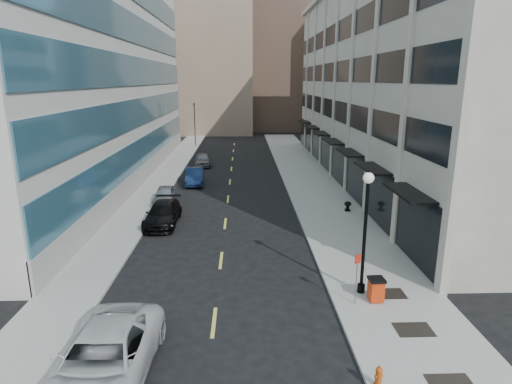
{
  "coord_description": "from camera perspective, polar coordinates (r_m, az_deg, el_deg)",
  "views": [
    {
      "loc": [
        1.17,
        -13.08,
        9.31
      ],
      "look_at": [
        2.02,
        12.71,
        2.5
      ],
      "focal_mm": 30.0,
      "sensor_mm": 36.0,
      "label": 1
    }
  ],
  "objects": [
    {
      "name": "skyline_stone",
      "position": [
        80.85,
        10.5,
        15.04
      ],
      "size": [
        10.0,
        14.0,
        20.0
      ],
      "primitive_type": "cube",
      "color": "beige",
      "rests_on": "ground"
    },
    {
      "name": "skyline_brown",
      "position": [
        85.7,
        2.88,
        19.92
      ],
      "size": [
        12.0,
        16.0,
        34.0
      ],
      "primitive_type": "cube",
      "color": "#4F3D2F",
      "rests_on": "ground"
    },
    {
      "name": "sidewalk_left",
      "position": [
        35.19,
        -14.4,
        -0.9
      ],
      "size": [
        3.0,
        80.0,
        0.15
      ],
      "primitive_type": "cube",
      "color": "gray",
      "rests_on": "ground"
    },
    {
      "name": "car_grey_sedan",
      "position": [
        47.79,
        -7.11,
        4.29
      ],
      "size": [
        1.98,
        4.18,
        1.38
      ],
      "primitive_type": "imported",
      "rotation": [
        0.0,
        0.0,
        0.09
      ],
      "color": "gray",
      "rests_on": "ground"
    },
    {
      "name": "grate_near",
      "position": [
        15.74,
        24.58,
        -22.28
      ],
      "size": [
        1.4,
        1.0,
        0.01
      ],
      "primitive_type": "cube",
      "color": "black",
      "rests_on": "sidewalk_right"
    },
    {
      "name": "sidewalk_right",
      "position": [
        34.92,
        8.63,
        -0.71
      ],
      "size": [
        5.0,
        80.0,
        0.15
      ],
      "primitive_type": "cube",
      "color": "gray",
      "rests_on": "ground"
    },
    {
      "name": "car_silver_sedan",
      "position": [
        33.57,
        -12.06,
        -0.44
      ],
      "size": [
        1.78,
        4.06,
        1.36
      ],
      "primitive_type": "imported",
      "rotation": [
        0.0,
        0.0,
        0.04
      ],
      "color": "gray",
      "rests_on": "ground"
    },
    {
      "name": "car_blue_sedan",
      "position": [
        39.48,
        -8.19,
        2.1
      ],
      "size": [
        1.89,
        4.57,
        1.47
      ],
      "primitive_type": "imported",
      "rotation": [
        0.0,
        0.0,
        0.08
      ],
      "color": "#14284E",
      "rests_on": "ground"
    },
    {
      "name": "car_black_pickup",
      "position": [
        28.89,
        -12.31,
        -2.86
      ],
      "size": [
        2.06,
        4.96,
        1.43
      ],
      "primitive_type": "imported",
      "rotation": [
        0.0,
        0.0,
        -0.01
      ],
      "color": "black",
      "rests_on": "ground"
    },
    {
      "name": "traffic_signal",
      "position": [
        61.55,
        -8.25,
        11.3
      ],
      "size": [
        0.66,
        0.66,
        6.98
      ],
      "color": "black",
      "rests_on": "ground"
    },
    {
      "name": "skyline_tan_near",
      "position": [
        81.38,
        -5.8,
        18.02
      ],
      "size": [
        14.0,
        18.0,
        28.0
      ],
      "primitive_type": "cube",
      "color": "#957761",
      "rests_on": "ground"
    },
    {
      "name": "building_right",
      "position": [
        43.06,
        20.18,
        13.5
      ],
      "size": [
        15.3,
        46.5,
        18.25
      ],
      "color": "beige",
      "rests_on": "ground"
    },
    {
      "name": "trash_bin",
      "position": [
        19.26,
        15.71,
        -12.31
      ],
      "size": [
        0.67,
        0.74,
        1.05
      ],
      "rotation": [
        0.0,
        0.0,
        0.05
      ],
      "color": "red",
      "rests_on": "sidewalk_right"
    },
    {
      "name": "grate_far",
      "position": [
        20.25,
        17.3,
        -12.81
      ],
      "size": [
        1.4,
        1.0,
        0.01
      ],
      "primitive_type": "cube",
      "color": "black",
      "rests_on": "sidewalk_right"
    },
    {
      "name": "lamppost",
      "position": [
        18.81,
        14.4,
        -3.94
      ],
      "size": [
        0.46,
        0.46,
        5.57
      ],
      "color": "black",
      "rests_on": "sidewalk_right"
    },
    {
      "name": "grate_mid",
      "position": [
        17.98,
        20.27,
        -16.82
      ],
      "size": [
        1.4,
        1.0,
        0.01
      ],
      "primitive_type": "cube",
      "color": "black",
      "rests_on": "sidewalk_right"
    },
    {
      "name": "building_left",
      "position": [
        43.59,
        -25.86,
        14.27
      ],
      "size": [
        16.14,
        46.0,
        20.0
      ],
      "color": "beige",
      "rests_on": "ground"
    },
    {
      "name": "urn_planter",
      "position": [
        31.35,
        12.13,
        -1.72
      ],
      "size": [
        0.51,
        0.51,
        0.7
      ],
      "rotation": [
        0.0,
        0.0,
        -0.12
      ],
      "color": "black",
      "rests_on": "sidewalk_right"
    },
    {
      "name": "skyline_tan_far",
      "position": [
        92.35,
        -11.76,
        15.54
      ],
      "size": [
        12.0,
        14.0,
        22.0
      ],
      "primitive_type": "cube",
      "color": "#957761",
      "rests_on": "ground"
    },
    {
      "name": "road_centerline",
      "position": [
        31.51,
        -3.93,
        -2.42
      ],
      "size": [
        0.15,
        68.2,
        0.01
      ],
      "color": "#D8CC4C",
      "rests_on": "ground"
    },
    {
      "name": "sign_post",
      "position": [
        18.4,
        13.32,
        -10.1
      ],
      "size": [
        0.27,
        0.14,
        2.38
      ],
      "rotation": [
        0.0,
        0.0,
        0.42
      ],
      "color": "slate",
      "rests_on": "sidewalk_right"
    },
    {
      "name": "fire_hydrant",
      "position": [
        14.74,
        16.04,
        -22.56
      ],
      "size": [
        0.29,
        0.29,
        0.72
      ],
      "rotation": [
        0.0,
        0.0,
        0.28
      ],
      "color": "#C84A0E",
      "rests_on": "sidewalk_right"
    },
    {
      "name": "car_white_van",
      "position": [
        15.04,
        -19.7,
        -20.37
      ],
      "size": [
        2.96,
        6.22,
        1.71
      ],
      "primitive_type": "imported",
      "rotation": [
        0.0,
        0.0,
        -0.02
      ],
      "color": "silver",
      "rests_on": "ground"
    },
    {
      "name": "ground",
      "position": [
        16.1,
        -6.1,
        -20.63
      ],
      "size": [
        160.0,
        160.0,
        0.0
      ],
      "primitive_type": "plane",
      "color": "black",
      "rests_on": "ground"
    }
  ]
}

